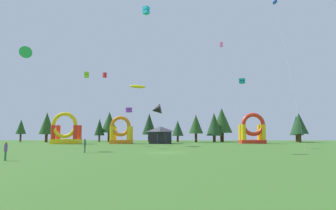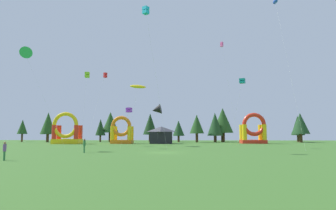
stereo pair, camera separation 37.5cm
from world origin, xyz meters
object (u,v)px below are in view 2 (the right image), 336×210
Objects in this scene: kite_cyan_box at (146,11)px; inflatable_blue_arch at (66,133)px; inflatable_orange_dome at (122,133)px; person_far_side at (5,149)px; kite_lime_box at (87,75)px; kite_red_box at (105,75)px; kite_yellow_parafoil at (138,87)px; kite_teal_box at (242,81)px; person_midfield at (84,144)px; kite_green_delta at (25,54)px; kite_pink_box at (222,45)px; kite_purple_box at (129,110)px; kite_blue_parafoil at (275,2)px; kite_black_delta at (156,110)px; inflatable_red_slide at (253,132)px; festival_tent at (161,135)px.

kite_cyan_box is 2.91× the size of inflatable_blue_arch.
person_far_side is at bearing -93.22° from inflatable_orange_dome.
kite_red_box is (2.52, 4.84, 0.85)m from kite_lime_box.
kite_red_box is (-8.33, 5.69, 3.53)m from kite_yellow_parafoil.
person_midfield is at bearing -148.95° from kite_teal_box.
kite_cyan_box is at bearing -6.49° from kite_green_delta.
kite_pink_box is 3.09× the size of inflatable_blue_arch.
person_far_side is (-7.66, -21.61, -5.30)m from kite_purple_box.
kite_lime_box is at bearing -24.47° from person_midfield.
kite_purple_box is at bearing -61.80° from kite_red_box.
inflatable_blue_arch reaches higher than person_midfield.
kite_blue_parafoil is at bearing -54.38° from kite_pink_box.
kite_black_delta is 7.00m from kite_yellow_parafoil.
kite_red_box is (7.26, 20.38, 0.53)m from kite_green_delta.
kite_lime_box is 8.49× the size of person_midfield.
inflatable_blue_arch is (-9.40, 2.25, -12.83)m from kite_red_box.
kite_red_box is (-26.08, 0.82, -6.38)m from kite_pink_box.
person_far_side is 40.80m from inflatable_blue_arch.
inflatable_blue_arch is (-37.32, 14.77, -9.08)m from kite_teal_box.
festival_tent is (-21.87, -1.89, -0.76)m from inflatable_red_slide.
kite_red_box reaches higher than kite_lime_box.
person_far_side is at bearing -109.52° from kite_purple_box.
kite_teal_box is at bearing -19.23° from kite_yellow_parafoil.
kite_yellow_parafoil reaches higher than person_far_side.
person_far_side is at bearing -64.68° from kite_green_delta.
kite_purple_box is (10.91, -10.80, -8.22)m from kite_lime_box.
kite_cyan_box is at bearing -155.12° from kite_blue_parafoil.
kite_yellow_parafoil is at bearing -34.33° from kite_red_box.
kite_blue_parafoil reaches higher than person_midfield.
kite_black_delta is 0.36× the size of kite_pink_box.
kite_black_delta is at bearing -26.35° from inflatable_blue_arch.
kite_green_delta reaches higher than kite_lime_box.
kite_cyan_box is 11.84× the size of person_midfield.
kite_cyan_box is 3.13× the size of kite_purple_box.
inflatable_blue_arch reaches higher than inflatable_orange_dome.
inflatable_red_slide is (25.81, 22.30, -3.58)m from kite_purple_box.
festival_tent is (-21.93, 17.02, -24.10)m from kite_blue_parafoil.
kite_yellow_parafoil is 21.63m from kite_green_delta.
person_far_side is (-11.64, -28.71, -5.89)m from kite_black_delta.
person_far_side is 0.24× the size of inflatable_blue_arch.
person_midfield is (-23.28, -14.01, -10.60)m from kite_teal_box.
kite_blue_parafoil reaches higher than kite_purple_box.
festival_tent reaches higher than person_far_side.
inflatable_blue_arch is 1.00× the size of inflatable_red_slide.
kite_black_delta is 1.11× the size of inflatable_blue_arch.
person_midfield is (7.16, -21.70, -13.50)m from kite_lime_box.
kite_teal_box is at bearing -14.17° from kite_lime_box.
kite_yellow_parafoil is at bearing 144.81° from kite_black_delta.
kite_red_box is at bearing 70.39° from kite_green_delta.
kite_purple_box is at bearing -75.00° from inflatable_orange_dome.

